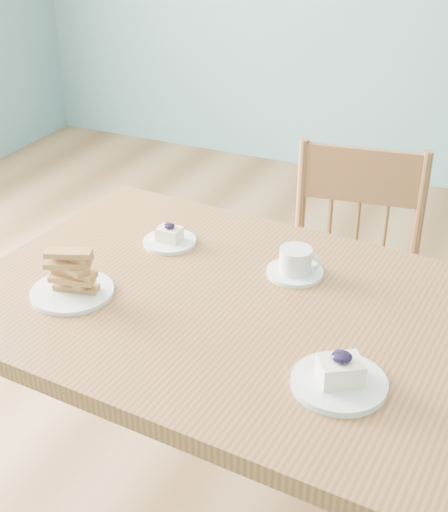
# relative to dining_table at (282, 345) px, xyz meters

# --- Properties ---
(room) EXTENTS (5.01, 5.01, 2.71)m
(room) POSITION_rel_dining_table_xyz_m (-0.14, 0.23, 0.65)
(room) COLOR olive
(room) RESTS_ON ground
(dining_table) EXTENTS (1.51, 0.93, 0.78)m
(dining_table) POSITION_rel_dining_table_xyz_m (0.00, 0.00, 0.00)
(dining_table) COLOR #925C37
(dining_table) RESTS_ON ground
(dining_chair) EXTENTS (0.46, 0.45, 0.90)m
(dining_chair) POSITION_rel_dining_table_xyz_m (-0.02, 0.67, -0.24)
(dining_chair) COLOR #925C37
(dining_chair) RESTS_ON ground
(cheesecake_plate_near) EXTENTS (0.18, 0.18, 0.08)m
(cheesecake_plate_near) POSITION_rel_dining_table_xyz_m (0.18, -0.18, 0.10)
(cheesecake_plate_near) COLOR silver
(cheesecake_plate_near) RESTS_ON dining_table
(cheesecake_plate_far) EXTENTS (0.14, 0.14, 0.06)m
(cheesecake_plate_far) POSITION_rel_dining_table_xyz_m (-0.39, 0.19, 0.09)
(cheesecake_plate_far) COLOR silver
(cheesecake_plate_far) RESTS_ON dining_table
(coffee_cup) EXTENTS (0.14, 0.14, 0.07)m
(coffee_cup) POSITION_rel_dining_table_xyz_m (-0.04, 0.18, 0.11)
(coffee_cup) COLOR silver
(coffee_cup) RESTS_ON dining_table
(biscotti_plate) EXTENTS (0.19, 0.19, 0.11)m
(biscotti_plate) POSITION_rel_dining_table_xyz_m (-0.47, -0.12, 0.12)
(biscotti_plate) COLOR silver
(biscotti_plate) RESTS_ON dining_table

